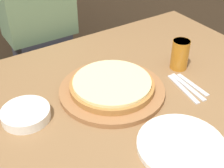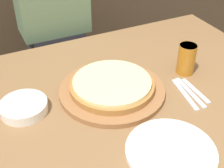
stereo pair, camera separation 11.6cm
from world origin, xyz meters
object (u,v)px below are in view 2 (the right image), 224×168
at_px(beer_glass, 187,58).
at_px(side_bowl, 24,107).
at_px(pizza_on_board, 112,87).
at_px(fork, 185,94).
at_px(spoon, 195,91).
at_px(dinner_plate, 171,151).
at_px(dinner_knife, 190,92).
at_px(diner_person, 56,43).

xyz_separation_m(beer_glass, side_bowl, (-0.65, 0.04, -0.05)).
height_order(pizza_on_board, fork, pizza_on_board).
height_order(beer_glass, spoon, beer_glass).
relative_size(beer_glass, dinner_plate, 0.46).
distance_m(pizza_on_board, dinner_plate, 0.35).
xyz_separation_m(dinner_plate, dinner_knife, (0.24, 0.22, -0.01)).
distance_m(dinner_plate, fork, 0.30).
height_order(spoon, diner_person, diner_person).
bearing_deg(pizza_on_board, fork, -28.43).
xyz_separation_m(pizza_on_board, beer_glass, (0.33, -0.00, 0.04)).
xyz_separation_m(dinner_plate, fork, (0.21, 0.22, -0.01)).
height_order(side_bowl, fork, side_bowl).
height_order(dinner_knife, diner_person, diner_person).
xyz_separation_m(dinner_knife, diner_person, (-0.29, 0.78, -0.10)).
distance_m(pizza_on_board, beer_glass, 0.33).
bearing_deg(diner_person, spoon, -67.85).
bearing_deg(beer_glass, side_bowl, 176.44).
bearing_deg(fork, beer_glass, 54.13).
relative_size(spoon, diner_person, 0.12).
height_order(beer_glass, dinner_plate, beer_glass).
bearing_deg(beer_glass, diner_person, 118.79).
distance_m(pizza_on_board, dinner_knife, 0.30).
bearing_deg(side_bowl, dinner_plate, -47.66).
height_order(beer_glass, side_bowl, beer_glass).
height_order(dinner_plate, diner_person, diner_person).
bearing_deg(side_bowl, fork, -16.53).
height_order(pizza_on_board, spoon, pizza_on_board).
distance_m(beer_glass, diner_person, 0.76).
bearing_deg(fork, side_bowl, 163.47).
distance_m(pizza_on_board, fork, 0.27).
bearing_deg(diner_person, fork, -71.07).
bearing_deg(pizza_on_board, diner_person, 92.35).
bearing_deg(dinner_knife, side_bowl, 164.14).
bearing_deg(diner_person, dinner_knife, -69.44).
xyz_separation_m(fork, dinner_knife, (0.02, 0.00, 0.00)).
bearing_deg(dinner_plate, fork, 45.95).
bearing_deg(side_bowl, diner_person, 64.12).
bearing_deg(fork, dinner_knife, 0.00).
distance_m(side_bowl, diner_person, 0.69).
bearing_deg(spoon, pizza_on_board, 155.86).
relative_size(pizza_on_board, diner_person, 0.29).
bearing_deg(beer_glass, spoon, -108.13).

